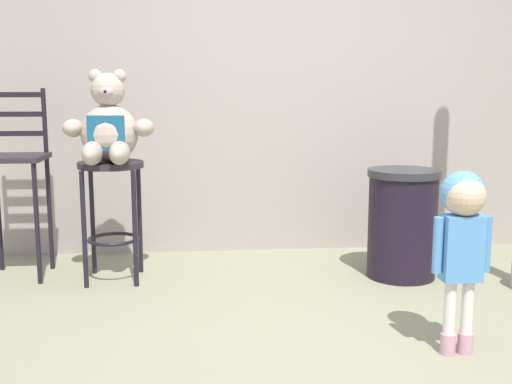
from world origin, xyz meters
name	(u,v)px	position (x,y,z in m)	size (l,w,h in m)	color
ground_plane	(332,343)	(0.00, 0.00, 0.00)	(24.00, 24.00, 0.00)	gray
building_wall	(282,12)	(0.00, 2.06, 1.89)	(7.43, 0.30, 3.79)	#A1948F
bar_stool_with_teddy	(112,195)	(-1.25, 1.20, 0.59)	(0.43, 0.43, 0.81)	#2A222A
teddy_bear	(109,129)	(-1.25, 1.17, 1.03)	(0.59, 0.53, 0.60)	#B09D8E
child_walking	(462,223)	(0.58, -0.18, 0.66)	(0.29, 0.23, 0.90)	#C891A6
trash_bin	(402,223)	(0.72, 1.09, 0.38)	(0.49, 0.49, 0.75)	black
bar_chair_empty	(15,169)	(-1.92, 1.36, 0.75)	(0.42, 0.42, 1.30)	#2A222A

